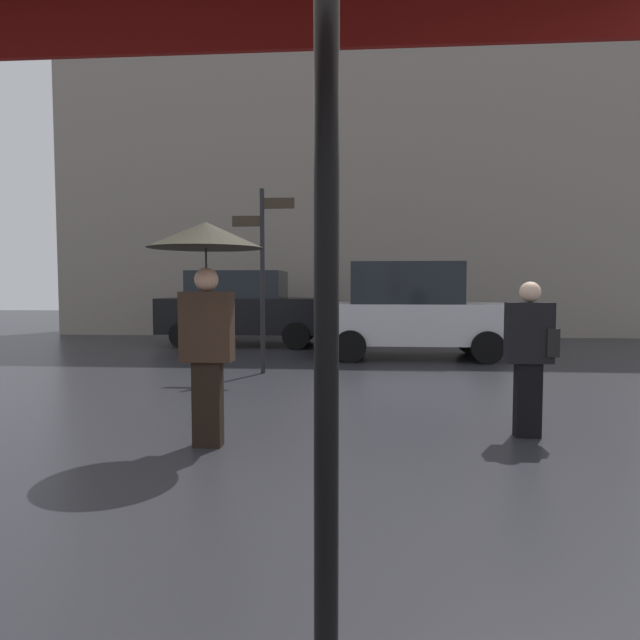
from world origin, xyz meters
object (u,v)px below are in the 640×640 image
pedestrian_with_umbrella (206,268)px  street_signpost (263,263)px  parked_car_right (244,307)px  pedestrian_with_bag (530,349)px  parked_car_left (411,310)px

pedestrian_with_umbrella → street_signpost: (-0.25, 4.33, 0.23)m
parked_car_right → pedestrian_with_umbrella: bearing=115.4°
pedestrian_with_umbrella → parked_car_right: size_ratio=0.50×
pedestrian_with_bag → street_signpost: 5.18m
pedestrian_with_umbrella → parked_car_right: (-1.55, 8.85, -0.72)m
pedestrian_with_bag → parked_car_left: (-0.63, 6.08, 0.12)m
parked_car_left → street_signpost: 3.71m
parked_car_left → parked_car_right: size_ratio=0.97×
pedestrian_with_umbrella → pedestrian_with_bag: (3.14, 0.56, -0.80)m
pedestrian_with_bag → parked_car_left: parked_car_left is taller
pedestrian_with_umbrella → pedestrian_with_bag: size_ratio=1.35×
parked_car_right → street_signpost: size_ratio=1.34×
parked_car_right → parked_car_left: bearing=166.9°
parked_car_left → street_signpost: size_ratio=1.29×
pedestrian_with_umbrella → parked_car_left: (2.51, 6.64, -0.69)m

